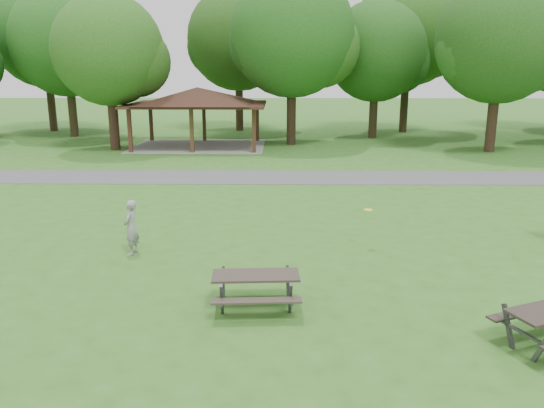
{
  "coord_description": "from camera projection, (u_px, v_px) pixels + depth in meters",
  "views": [
    {
      "loc": [
        1.18,
        -10.22,
        4.98
      ],
      "look_at": [
        1.0,
        4.0,
        1.3
      ],
      "focal_mm": 35.0,
      "sensor_mm": 36.0,
      "label": 1
    }
  ],
  "objects": [
    {
      "name": "tree_row_c",
      "position": [
        68.0,
        45.0,
        37.79
      ],
      "size": [
        8.19,
        7.8,
        10.67
      ],
      "color": "#302215",
      "rests_on": "ground"
    },
    {
      "name": "tree_row_g",
      "position": [
        501.0,
        43.0,
        30.72
      ],
      "size": [
        7.77,
        7.4,
        10.25
      ],
      "color": "black",
      "rests_on": "ground"
    },
    {
      "name": "tree_deep_a",
      "position": [
        46.0,
        39.0,
        41.07
      ],
      "size": [
        8.4,
        8.0,
        11.38
      ],
      "color": "black",
      "rests_on": "ground"
    },
    {
      "name": "frisbee_in_flight",
      "position": [
        368.0,
        210.0,
        14.83
      ],
      "size": [
        0.33,
        0.33,
        0.02
      ],
      "color": "yellow",
      "rests_on": "ground"
    },
    {
      "name": "frisbee_thrower",
      "position": [
        131.0,
        227.0,
        14.38
      ],
      "size": [
        0.44,
        0.6,
        1.52
      ],
      "primitive_type": "imported",
      "rotation": [
        0.0,
        0.0,
        -1.72
      ],
      "color": "gray",
      "rests_on": "ground"
    },
    {
      "name": "picnic_table_middle",
      "position": [
        256.0,
        282.0,
        11.15
      ],
      "size": [
        1.91,
        1.57,
        0.79
      ],
      "color": "#302822",
      "rests_on": "ground"
    },
    {
      "name": "pavilion",
      "position": [
        197.0,
        98.0,
        33.67
      ],
      "size": [
        8.6,
        7.01,
        3.76
      ],
      "color": "#391E15",
      "rests_on": "ground"
    },
    {
      "name": "tree_deep_b",
      "position": [
        240.0,
        42.0,
        41.43
      ],
      "size": [
        8.4,
        8.0,
        11.13
      ],
      "color": "black",
      "rests_on": "ground"
    },
    {
      "name": "tree_row_d",
      "position": [
        110.0,
        54.0,
        31.63
      ],
      "size": [
        6.93,
        6.6,
        9.27
      ],
      "color": "black",
      "rests_on": "ground"
    },
    {
      "name": "asphalt_path",
      "position": [
        253.0,
        177.0,
        24.7
      ],
      "size": [
        120.0,
        3.2,
        0.02
      ],
      "primitive_type": "cube",
      "color": "#4B4B4D",
      "rests_on": "ground"
    },
    {
      "name": "tree_deep_c",
      "position": [
        410.0,
        34.0,
        40.16
      ],
      "size": [
        8.82,
        8.4,
        11.9
      ],
      "color": "black",
      "rests_on": "ground"
    },
    {
      "name": "tree_row_f",
      "position": [
        377.0,
        55.0,
        37.21
      ],
      "size": [
        7.35,
        7.0,
        9.55
      ],
      "color": "black",
      "rests_on": "ground"
    },
    {
      "name": "tree_row_e",
      "position": [
        293.0,
        38.0,
        33.66
      ],
      "size": [
        8.4,
        8.0,
        11.02
      ],
      "color": "black",
      "rests_on": "ground"
    },
    {
      "name": "ground",
      "position": [
        222.0,
        311.0,
        11.15
      ],
      "size": [
        160.0,
        160.0,
        0.0
      ],
      "primitive_type": "plane",
      "color": "#2C621C",
      "rests_on": "ground"
    }
  ]
}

